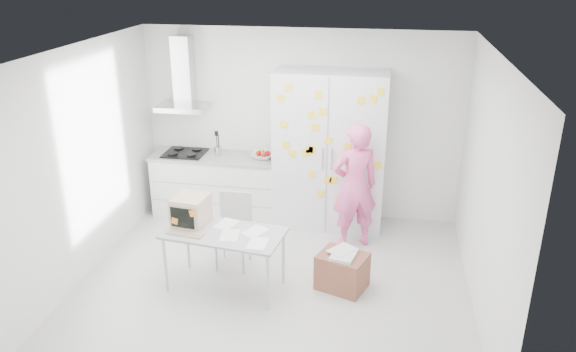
% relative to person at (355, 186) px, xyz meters
% --- Properties ---
extents(floor, '(4.50, 4.00, 0.02)m').
position_rel_person_xyz_m(floor, '(-0.84, -1.10, -0.85)').
color(floor, silver).
rests_on(floor, ground).
extents(walls, '(4.52, 4.01, 2.70)m').
position_rel_person_xyz_m(walls, '(-0.84, -0.38, 0.51)').
color(walls, white).
rests_on(walls, ground).
extents(ceiling, '(4.50, 4.00, 0.02)m').
position_rel_person_xyz_m(ceiling, '(-0.84, -1.10, 1.86)').
color(ceiling, white).
rests_on(ceiling, walls).
extents(counter_run, '(1.84, 0.63, 1.28)m').
position_rel_person_xyz_m(counter_run, '(-2.04, 0.60, -0.37)').
color(counter_run, white).
rests_on(counter_run, ground).
extents(range_hood, '(0.70, 0.48, 1.01)m').
position_rel_person_xyz_m(range_hood, '(-2.49, 0.74, 1.12)').
color(range_hood, silver).
rests_on(range_hood, walls).
extents(tall_cabinet, '(1.50, 0.68, 2.20)m').
position_rel_person_xyz_m(tall_cabinet, '(-0.39, 0.57, 0.26)').
color(tall_cabinet, silver).
rests_on(tall_cabinet, ground).
extents(person, '(0.72, 0.61, 1.67)m').
position_rel_person_xyz_m(person, '(0.00, 0.00, 0.00)').
color(person, pink).
rests_on(person, ground).
extents(desk, '(1.41, 0.84, 1.07)m').
position_rel_person_xyz_m(desk, '(-1.64, -1.23, -0.03)').
color(desk, '#A8B0B3').
rests_on(desk, ground).
extents(chair, '(0.42, 0.42, 0.92)m').
position_rel_person_xyz_m(chair, '(-1.41, -0.73, -0.32)').
color(chair, '#B2B2B0').
rests_on(chair, ground).
extents(cardboard_box, '(0.64, 0.58, 0.46)m').
position_rel_person_xyz_m(cardboard_box, '(-0.05, -1.06, -0.62)').
color(cardboard_box, brown).
rests_on(cardboard_box, ground).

